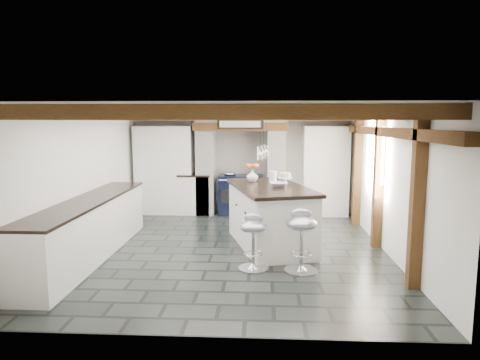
# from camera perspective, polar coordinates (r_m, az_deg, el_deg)

# --- Properties ---
(ground) EXTENTS (6.00, 6.00, 0.00)m
(ground) POSITION_cam_1_polar(r_m,az_deg,el_deg) (7.28, -0.96, -9.04)
(ground) COLOR black
(ground) RESTS_ON ground
(room_shell) EXTENTS (6.00, 6.03, 6.00)m
(room_shell) POSITION_cam_1_polar(r_m,az_deg,el_deg) (8.50, -4.42, 0.75)
(room_shell) COLOR white
(room_shell) RESTS_ON ground
(range_cooker) EXTENTS (1.00, 0.63, 0.99)m
(range_cooker) POSITION_cam_1_polar(r_m,az_deg,el_deg) (9.78, 0.11, -1.85)
(range_cooker) COLOR black
(range_cooker) RESTS_ON ground
(kitchen_island) EXTENTS (1.63, 2.31, 1.38)m
(kitchen_island) POSITION_cam_1_polar(r_m,az_deg,el_deg) (7.30, 4.01, -4.70)
(kitchen_island) COLOR white
(kitchen_island) RESTS_ON ground
(bar_stool_near) EXTENTS (0.48, 0.48, 0.89)m
(bar_stool_near) POSITION_cam_1_polar(r_m,az_deg,el_deg) (6.10, 8.21, -7.07)
(bar_stool_near) COLOR silver
(bar_stool_near) RESTS_ON ground
(bar_stool_far) EXTENTS (0.47, 0.47, 0.81)m
(bar_stool_far) POSITION_cam_1_polar(r_m,az_deg,el_deg) (6.14, 1.82, -7.40)
(bar_stool_far) COLOR silver
(bar_stool_far) RESTS_ON ground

